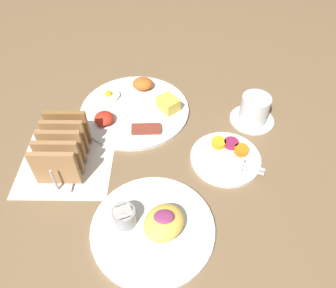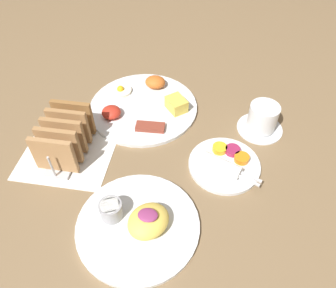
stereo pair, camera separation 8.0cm
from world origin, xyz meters
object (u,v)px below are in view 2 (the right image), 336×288
at_px(plate_condiments, 225,163).
at_px(toast_rack, 65,137).
at_px(coffee_cup, 262,119).
at_px(plate_breakfast, 144,105).
at_px(plate_foreground, 138,223).

bearing_deg(plate_condiments, toast_rack, -178.37).
xyz_separation_m(plate_condiments, coffee_cup, (0.09, 0.14, 0.02)).
xyz_separation_m(plate_breakfast, toast_rack, (-0.15, -0.19, 0.04)).
bearing_deg(toast_rack, plate_foreground, -39.25).
height_order(plate_condiments, coffee_cup, coffee_cup).
relative_size(plate_condiments, toast_rack, 0.95).
height_order(plate_condiments, toast_rack, toast_rack).
relative_size(plate_condiments, coffee_cup, 1.43).
bearing_deg(coffee_cup, plate_condiments, -121.48).
relative_size(toast_rack, coffee_cup, 1.50).
distance_m(toast_rack, coffee_cup, 0.50).
bearing_deg(plate_foreground, toast_rack, 140.75).
height_order(plate_breakfast, plate_foreground, plate_foreground).
bearing_deg(toast_rack, plate_breakfast, 51.42).
bearing_deg(coffee_cup, plate_breakfast, 173.64).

